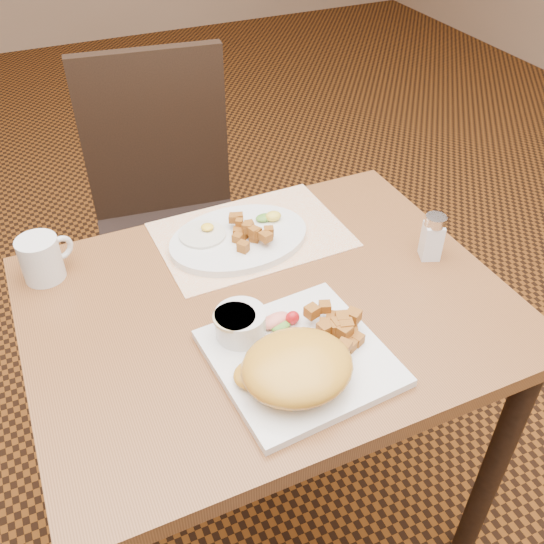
{
  "coord_description": "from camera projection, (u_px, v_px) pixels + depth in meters",
  "views": [
    {
      "loc": [
        -0.35,
        -0.79,
        1.52
      ],
      "look_at": [
        0.01,
        0.0,
        0.82
      ],
      "focal_mm": 40.0,
      "sensor_mm": 36.0,
      "label": 1
    }
  ],
  "objects": [
    {
      "name": "salt_shaker",
      "position": [
        432.0,
        236.0,
        1.23
      ],
      "size": [
        0.05,
        0.05,
        0.1
      ],
      "color": "white",
      "rests_on": "table"
    },
    {
      "name": "placemat",
      "position": [
        251.0,
        235.0,
        1.32
      ],
      "size": [
        0.41,
        0.29,
        0.0
      ],
      "primitive_type": "cube",
      "rotation": [
        0.0,
        0.0,
        0.02
      ],
      "color": "white",
      "rests_on": "table"
    },
    {
      "name": "home_fries_ov",
      "position": [
        249.0,
        231.0,
        1.27
      ],
      "size": [
        0.09,
        0.12,
        0.04
      ],
      "color": "#A55F1A",
      "rests_on": "plate_oval"
    },
    {
      "name": "table",
      "position": [
        269.0,
        342.0,
        1.22
      ],
      "size": [
        0.9,
        0.7,
        0.75
      ],
      "color": "brown",
      "rests_on": "ground"
    },
    {
      "name": "garnish_ov",
      "position": [
        270.0,
        217.0,
        1.33
      ],
      "size": [
        0.06,
        0.04,
        0.02
      ],
      "color": "#387223",
      "rests_on": "plate_oval"
    },
    {
      "name": "ground",
      "position": [
        270.0,
        509.0,
        1.63
      ],
      "size": [
        8.0,
        8.0,
        0.0
      ],
      "primitive_type": "plane",
      "color": "black",
      "rests_on": "ground"
    },
    {
      "name": "fried_egg",
      "position": [
        203.0,
        233.0,
        1.29
      ],
      "size": [
        0.1,
        0.1,
        0.02
      ],
      "color": "white",
      "rests_on": "plate_oval"
    },
    {
      "name": "plate_square",
      "position": [
        300.0,
        358.0,
        1.03
      ],
      "size": [
        0.3,
        0.3,
        0.02
      ],
      "primitive_type": "cube",
      "rotation": [
        0.0,
        0.0,
        0.07
      ],
      "color": "silver",
      "rests_on": "table"
    },
    {
      "name": "hollandaise_mound",
      "position": [
        296.0,
        368.0,
        0.96
      ],
      "size": [
        0.19,
        0.16,
        0.07
      ],
      "color": "gold",
      "rests_on": "plate_square"
    },
    {
      "name": "ramekin",
      "position": [
        240.0,
        323.0,
        1.05
      ],
      "size": [
        0.09,
        0.09,
        0.05
      ],
      "color": "silver",
      "rests_on": "plate_square"
    },
    {
      "name": "coffee_mug",
      "position": [
        42.0,
        258.0,
        1.19
      ],
      "size": [
        0.11,
        0.08,
        0.09
      ],
      "color": "silver",
      "rests_on": "table"
    },
    {
      "name": "plate_oval",
      "position": [
        239.0,
        239.0,
        1.29
      ],
      "size": [
        0.32,
        0.25,
        0.02
      ],
      "primitive_type": null,
      "rotation": [
        0.0,
        0.0,
        0.06
      ],
      "color": "silver",
      "rests_on": "placemat"
    },
    {
      "name": "home_fries_sq",
      "position": [
        337.0,
        327.0,
        1.05
      ],
      "size": [
        0.1,
        0.13,
        0.04
      ],
      "color": "#A55F1A",
      "rests_on": "plate_square"
    },
    {
      "name": "chair_far",
      "position": [
        168.0,
        208.0,
        1.79
      ],
      "size": [
        0.47,
        0.48,
        0.97
      ],
      "rotation": [
        0.0,
        0.0,
        3.02
      ],
      "color": "black",
      "rests_on": "ground"
    },
    {
      "name": "garnish_sq",
      "position": [
        280.0,
        321.0,
        1.08
      ],
      "size": [
        0.08,
        0.05,
        0.03
      ],
      "color": "#387223",
      "rests_on": "plate_square"
    }
  ]
}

